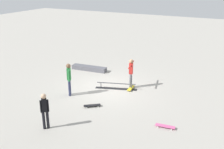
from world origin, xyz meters
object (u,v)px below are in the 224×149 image
Objects in this scene: loose_skateboard_black at (92,105)px; loose_skateboard_pink at (165,126)px; bystander_green_shirt at (69,78)px; skater_main at (131,71)px; skateboard_main at (131,88)px; bystander_black_shirt at (45,109)px; grind_rail at (116,86)px; skate_ledge at (89,68)px.

loose_skateboard_black is 3.62m from loose_skateboard_pink.
bystander_green_shirt is 2.04m from loose_skateboard_black.
skateboard_main is at bearing 15.46° from skater_main.
grind_rail is at bearing 38.04° from bystander_black_shirt.
skateboard_main is at bearing -175.41° from grind_rail.
loose_skateboard_pink is at bearing 144.31° from skate_ledge.
skate_ledge is 5.28m from loose_skateboard_black.
bystander_black_shirt is 2.69m from loose_skateboard_black.
bystander_green_shirt is (-1.17, 3.80, 0.83)m from skate_ledge.
loose_skateboard_black is at bearing 31.30° from bystander_black_shirt.
bystander_black_shirt is 1.88× the size of loose_skateboard_pink.
skate_ledge is 3.09× the size of loose_skateboard_black.
grind_rail is 5.04m from bystander_black_shirt.
grind_rail is at bearing -42.88° from loose_skateboard_pink.
loose_skateboard_pink is at bearing -141.79° from skateboard_main.
loose_skateboard_pink is (-2.92, 3.21, -0.88)m from skater_main.
grind_rail is at bearing 146.23° from skate_ledge.
skateboard_main is 3.42m from bystander_green_shirt.
skate_ledge is at bearing -124.51° from skater_main.
bystander_green_shirt reaches higher than loose_skateboard_black.
skateboard_main is (-0.75, -0.31, -0.07)m from grind_rail.
loose_skateboard_pink is (-2.81, 3.01, 0.00)m from skateboard_main.
skate_ledge is 1.42× the size of skater_main.
bystander_black_shirt reaches higher than skate_ledge.
grind_rail is 2.76× the size of skateboard_main.
bystander_green_shirt reaches higher than skater_main.
skateboard_main is 1.00× the size of loose_skateboard_pink.
skate_ledge is 2.87× the size of skateboard_main.
skate_ledge is 1.37× the size of bystander_green_shirt.
grind_rail is 3.54m from skate_ledge.
bystander_green_shirt is 5.48m from loose_skateboard_pink.
bystander_green_shirt is at bearing 107.09° from skate_ledge.
grind_rail reaches higher than skate_ledge.
grind_rail is 2.46m from loose_skateboard_black.
bystander_black_shirt reaches higher than loose_skateboard_pink.
bystander_black_shirt is at bearing 21.85° from loose_skateboard_pink.
skater_main is 2.01× the size of loose_skateboard_pink.
skateboard_main is 0.48× the size of bystander_green_shirt.
bystander_green_shirt is at bearing -14.98° from loose_skateboard_pink.
loose_skateboard_black is (-0.67, -2.48, -0.79)m from bystander_black_shirt.
grind_rail is at bearing -63.71° from skater_main.
skate_ledge reaches higher than skateboard_main.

